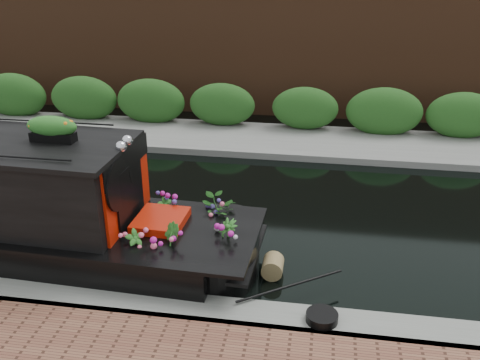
# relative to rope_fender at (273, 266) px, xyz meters

# --- Properties ---
(ground) EXTENTS (80.00, 80.00, 0.00)m
(ground) POSITION_rel_rope_fender_xyz_m (-2.09, 1.98, -0.17)
(ground) COLOR black
(ground) RESTS_ON ground
(near_bank_coping) EXTENTS (40.00, 0.60, 0.50)m
(near_bank_coping) POSITION_rel_rope_fender_xyz_m (-2.09, -1.32, -0.17)
(near_bank_coping) COLOR slate
(near_bank_coping) RESTS_ON ground
(far_bank_path) EXTENTS (40.00, 2.40, 0.34)m
(far_bank_path) POSITION_rel_rope_fender_xyz_m (-2.09, 6.18, -0.17)
(far_bank_path) COLOR slate
(far_bank_path) RESTS_ON ground
(far_hedge) EXTENTS (40.00, 1.10, 2.80)m
(far_hedge) POSITION_rel_rope_fender_xyz_m (-2.09, 7.08, -0.17)
(far_hedge) COLOR #22511B
(far_hedge) RESTS_ON ground
(far_brick_wall) EXTENTS (40.00, 1.00, 8.00)m
(far_brick_wall) POSITION_rel_rope_fender_xyz_m (-2.09, 9.18, -0.17)
(far_brick_wall) COLOR #4E2D1A
(far_brick_wall) RESTS_ON ground
(rope_fender) EXTENTS (0.34, 0.39, 0.34)m
(rope_fender) POSITION_rel_rope_fender_xyz_m (0.00, 0.00, 0.00)
(rope_fender) COLOR olive
(rope_fender) RESTS_ON ground
(coiled_mooring_rope) EXTENTS (0.44, 0.44, 0.12)m
(coiled_mooring_rope) POSITION_rel_rope_fender_xyz_m (0.81, -1.35, 0.14)
(coiled_mooring_rope) COLOR black
(coiled_mooring_rope) RESTS_ON near_bank_coping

